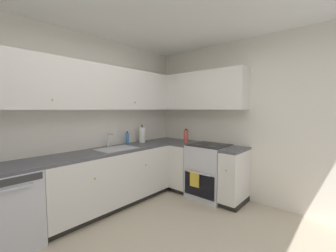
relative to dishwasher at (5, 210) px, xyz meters
The scene contains 15 objects.
wall_back 1.28m from the dishwasher, 20.48° to the left, with size 4.18×0.05×2.61m, color silver.
wall_right 3.40m from the dishwasher, 26.58° to the right, with size 0.05×3.64×2.61m, color silver.
dishwasher is the anchor object (origin of this frame).
lower_cabinets_back 1.31m from the dishwasher, ahead, with size 2.01×0.62×0.85m.
countertop_back 1.38m from the dishwasher, ahead, with size 3.21×0.60×0.04m, color #4C4C51.
lower_cabinets_right 2.76m from the dishwasher, 18.80° to the right, with size 0.62×1.24×0.85m.
countertop_right 2.80m from the dishwasher, 18.82° to the right, with size 0.60×1.24×0.03m.
oven_range 2.80m from the dishwasher, 19.81° to the right, with size 0.68×0.62×1.04m.
upper_cabinets_back 1.81m from the dishwasher, ahead, with size 2.89×0.34×0.66m.
upper_cabinets_right 3.14m from the dishwasher, 12.20° to the right, with size 0.32×1.79×0.66m.
sink 1.47m from the dishwasher, ahead, with size 0.58×0.40×0.10m.
faucet 1.54m from the dishwasher, ahead, with size 0.07×0.16×0.23m.
soap_bottle 1.87m from the dishwasher, ahead, with size 0.06×0.06×0.23m.
paper_towel_roll 2.19m from the dishwasher, ahead, with size 0.11×0.11×0.34m.
oil_bottle 2.72m from the dishwasher, 10.06° to the right, with size 0.08×0.08×0.25m.
Camera 1 is at (-1.38, -1.28, 1.50)m, focal length 22.73 mm.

